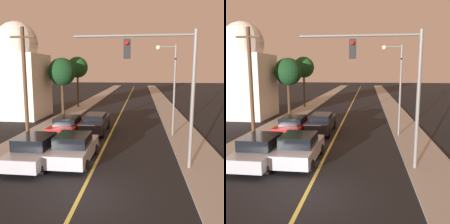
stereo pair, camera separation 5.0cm
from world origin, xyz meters
The scene contains 14 objects.
ground_plane centered at (0.00, 0.00, 0.00)m, with size 200.00×200.00×0.00m, color black.
road_surface centered at (0.00, 36.00, 0.01)m, with size 8.78×80.00×0.01m.
sidewalk_left centered at (-5.64, 36.00, 0.06)m, with size 2.50×80.00×0.12m.
sidewalk_right centered at (5.64, 36.00, 0.06)m, with size 2.50×80.00×0.12m.
car_near_lane_front centered at (-1.23, 3.68, 0.78)m, with size 2.07×4.26×1.55m.
car_near_lane_second centered at (-1.23, 10.23, 0.83)m, with size 1.84×4.95×1.56m.
car_outer_lane_front centered at (-3.16, 3.21, 0.78)m, with size 2.04×4.63×1.54m.
car_outer_lane_second centered at (-3.16, 9.13, 0.78)m, with size 2.00×4.85×1.48m.
traffic_signal_mast centered at (3.45, 3.25, 4.69)m, with size 5.85×0.42×6.68m.
streetlamp_right centered at (4.40, 9.69, 4.38)m, with size 1.49×0.36×6.63m.
utility_pole_left centered at (-4.99, 6.10, 4.01)m, with size 1.60×0.24×7.45m.
tree_left_near centered at (-6.16, 23.88, 5.36)m, with size 2.77×2.77×6.67m.
tree_left_far centered at (-6.26, 17.54, 4.78)m, with size 2.99×2.99×6.20m.
domed_building_left centered at (-10.48, 16.15, 4.64)m, with size 5.19×5.19×9.90m.
Camera 2 is at (2.39, -9.00, 4.89)m, focal length 40.00 mm.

